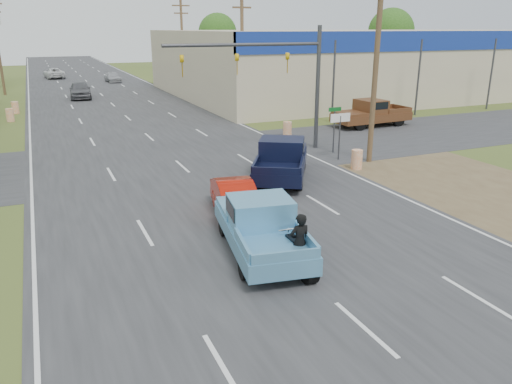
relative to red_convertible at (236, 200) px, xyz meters
name	(u,v)px	position (x,y,z in m)	size (l,w,h in m)	color
ground	(365,329)	(0.04, -8.25, -0.66)	(200.00, 200.00, 0.00)	#435220
main_road	(113,105)	(0.04, 31.75, -0.65)	(15.00, 180.00, 0.02)	#2D2D30
cross_road	(173,158)	(0.04, 9.75, -0.65)	(120.00, 10.00, 0.02)	#2D2D30
dirt_verge	(430,172)	(11.04, 1.75, -0.66)	(8.00, 18.00, 0.01)	brown
big_box_store	(393,60)	(32.04, 31.68, 2.65)	(50.00, 28.10, 6.60)	#B7A88C
utility_pole_1	(376,60)	(9.54, 4.75, 4.66)	(2.00, 0.28, 10.00)	#4C3823
utility_pole_2	(242,47)	(9.54, 22.75, 4.66)	(2.00, 0.28, 10.00)	#4C3823
utility_pole_3	(182,42)	(9.54, 40.75, 4.66)	(2.00, 0.28, 10.00)	#4C3823
tree_3	(391,32)	(55.04, 61.75, 5.53)	(8.40, 8.40, 10.40)	#422D19
tree_5	(218,33)	(30.04, 86.75, 5.22)	(7.98, 7.98, 9.88)	#422D19
barrel_0	(357,160)	(8.04, 3.75, -0.16)	(0.56, 0.56, 1.00)	orange
barrel_1	(287,129)	(8.44, 12.25, -0.16)	(0.56, 0.56, 1.00)	orange
barrel_2	(10,115)	(-8.46, 25.75, -0.16)	(0.56, 0.56, 1.00)	orange
barrel_3	(15,108)	(-8.16, 29.75, -0.16)	(0.56, 0.56, 1.00)	orange
lane_sign	(340,125)	(8.24, 5.75, 1.24)	(1.20, 0.08, 2.52)	#3F3F44
street_name_sign	(334,125)	(8.84, 7.25, 0.95)	(0.80, 0.08, 2.61)	#3F3F44
signal_mast	(276,67)	(5.86, 8.75, 4.14)	(9.12, 0.40, 7.00)	#3F3F44
red_convertible	(236,200)	(0.00, 0.00, 0.00)	(1.40, 4.01, 1.32)	#AB1607
motorcycle	(300,258)	(-0.04, -5.14, -0.16)	(0.68, 2.22, 1.13)	black
rider	(299,246)	(-0.04, -5.08, 0.22)	(0.64, 0.42, 1.75)	black
blue_pickup	(260,224)	(-0.44, -3.19, 0.24)	(2.96, 5.68, 1.79)	black
navy_pickup	(282,158)	(3.89, 3.97, 0.30)	(4.86, 6.04, 1.90)	black
brown_pickup	(370,113)	(15.61, 13.13, 0.31)	(5.94, 2.54, 1.93)	black
distant_car_grey	(80,90)	(-2.27, 37.48, 0.19)	(2.01, 5.00, 1.70)	#57575C
distant_car_silver	(113,77)	(3.22, 52.86, -0.05)	(1.71, 4.20, 1.22)	#A9A9AE
distant_car_white	(54,73)	(-3.69, 61.27, 0.06)	(2.38, 5.16, 1.43)	silver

